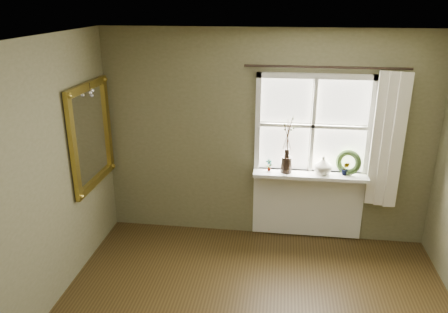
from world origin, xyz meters
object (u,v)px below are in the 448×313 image
(dark_jug, at_px, (286,165))
(gilt_mirror, at_px, (91,135))
(wreath, at_px, (348,165))
(cream_vase, at_px, (323,165))

(dark_jug, distance_m, gilt_mirror, 2.31)
(wreath, distance_m, gilt_mirror, 3.02)
(cream_vase, relative_size, gilt_mirror, 0.18)
(dark_jug, relative_size, wreath, 0.63)
(wreath, bearing_deg, dark_jug, -153.28)
(gilt_mirror, bearing_deg, wreath, 9.28)
(cream_vase, relative_size, wreath, 0.72)
(cream_vase, height_order, gilt_mirror, gilt_mirror)
(dark_jug, xyz_separation_m, cream_vase, (0.43, 0.00, 0.01))
(wreath, height_order, gilt_mirror, gilt_mirror)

